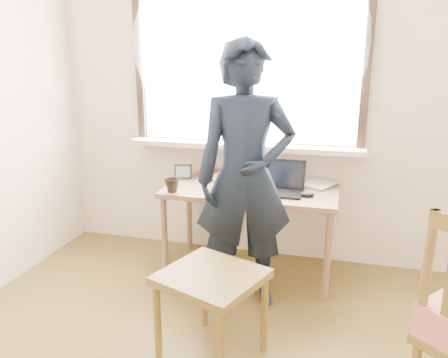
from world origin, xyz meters
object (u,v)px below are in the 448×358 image
(laptop, at_px, (281,185))
(mug_dark, at_px, (172,185))
(person, at_px, (245,178))
(desk, at_px, (251,197))
(mug_white, at_px, (235,176))
(work_chair, at_px, (212,287))

(laptop, height_order, mug_dark, laptop)
(person, bearing_deg, desk, 78.54)
(mug_white, distance_m, work_chair, 1.21)
(desk, xyz_separation_m, mug_white, (-0.15, 0.13, 0.12))
(desk, distance_m, mug_white, 0.24)
(desk, relative_size, person, 0.73)
(mug_dark, bearing_deg, mug_white, 45.51)
(laptop, xyz_separation_m, person, (-0.18, -0.36, 0.14))
(mug_white, height_order, mug_dark, mug_dark)
(work_chair, bearing_deg, desk, 90.28)
(desk, relative_size, mug_dark, 11.91)
(person, bearing_deg, mug_dark, 146.51)
(laptop, bearing_deg, mug_dark, -164.55)
(mug_white, bearing_deg, laptop, -23.86)
(mug_white, bearing_deg, desk, -41.03)
(desk, xyz_separation_m, laptop, (0.22, -0.03, 0.12))
(laptop, distance_m, work_chair, 1.06)
(mug_white, xyz_separation_m, work_chair, (0.16, -1.16, -0.30))
(mug_white, distance_m, person, 0.58)
(laptop, xyz_separation_m, mug_dark, (-0.75, -0.21, -0.00))
(person, bearing_deg, work_chair, -111.49)
(laptop, xyz_separation_m, mug_white, (-0.38, 0.17, -0.01))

